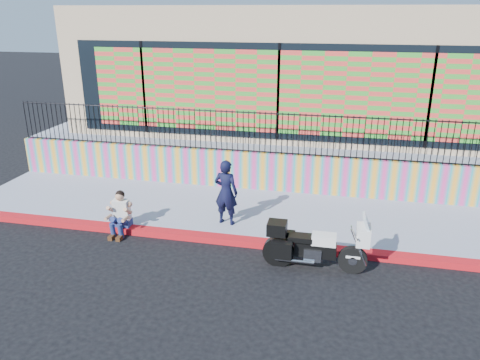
# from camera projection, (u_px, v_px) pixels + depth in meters

# --- Properties ---
(ground) EXTENTS (90.00, 90.00, 0.00)m
(ground) POSITION_uv_depth(u_px,v_px,m) (250.00, 245.00, 10.83)
(ground) COLOR black
(ground) RESTS_ON ground
(red_curb) EXTENTS (16.00, 0.30, 0.15)m
(red_curb) POSITION_uv_depth(u_px,v_px,m) (250.00, 242.00, 10.81)
(red_curb) COLOR red
(red_curb) RESTS_ON ground
(sidewalk) EXTENTS (16.00, 3.00, 0.15)m
(sidewalk) POSITION_uv_depth(u_px,v_px,m) (262.00, 213.00, 12.32)
(sidewalk) COLOR #99A0B7
(sidewalk) RESTS_ON ground
(mural_wall) EXTENTS (16.00, 0.20, 1.10)m
(mural_wall) POSITION_uv_depth(u_px,v_px,m) (272.00, 172.00, 13.57)
(mural_wall) COLOR #DF3A8D
(mural_wall) RESTS_ON sidewalk
(metal_fence) EXTENTS (15.80, 0.04, 1.20)m
(metal_fence) POSITION_uv_depth(u_px,v_px,m) (273.00, 133.00, 13.18)
(metal_fence) COLOR black
(metal_fence) RESTS_ON mural_wall
(elevated_platform) EXTENTS (16.00, 10.00, 1.25)m
(elevated_platform) POSITION_uv_depth(u_px,v_px,m) (292.00, 132.00, 18.27)
(elevated_platform) COLOR #99A0B7
(elevated_platform) RESTS_ON ground
(storefront_building) EXTENTS (14.00, 8.06, 4.00)m
(storefront_building) POSITION_uv_depth(u_px,v_px,m) (294.00, 64.00, 17.17)
(storefront_building) COLOR tan
(storefront_building) RESTS_ON elevated_platform
(police_motorcycle) EXTENTS (2.13, 0.70, 1.33)m
(police_motorcycle) POSITION_uv_depth(u_px,v_px,m) (314.00, 245.00, 9.67)
(police_motorcycle) COLOR black
(police_motorcycle) RESTS_ON ground
(police_officer) EXTENTS (0.65, 0.48, 1.63)m
(police_officer) POSITION_uv_depth(u_px,v_px,m) (226.00, 192.00, 11.33)
(police_officer) COLOR black
(police_officer) RESTS_ON sidewalk
(seated_man) EXTENTS (0.54, 0.71, 1.06)m
(seated_man) POSITION_uv_depth(u_px,v_px,m) (119.00, 217.00, 11.19)
(seated_man) COLOR navy
(seated_man) RESTS_ON ground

